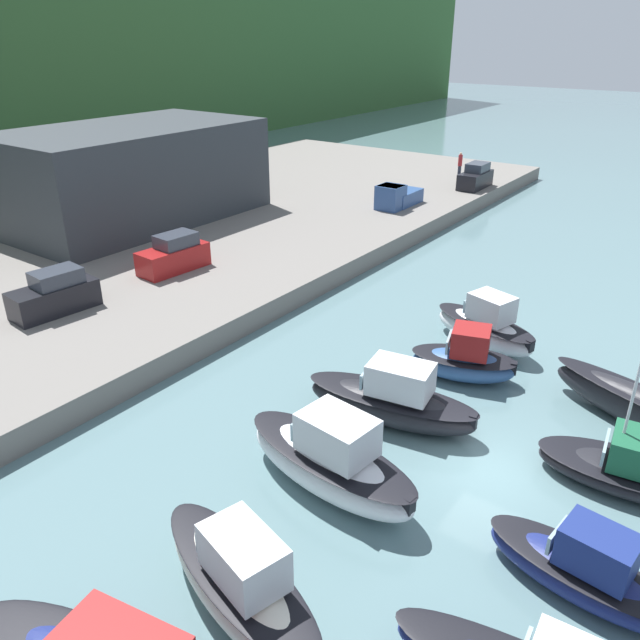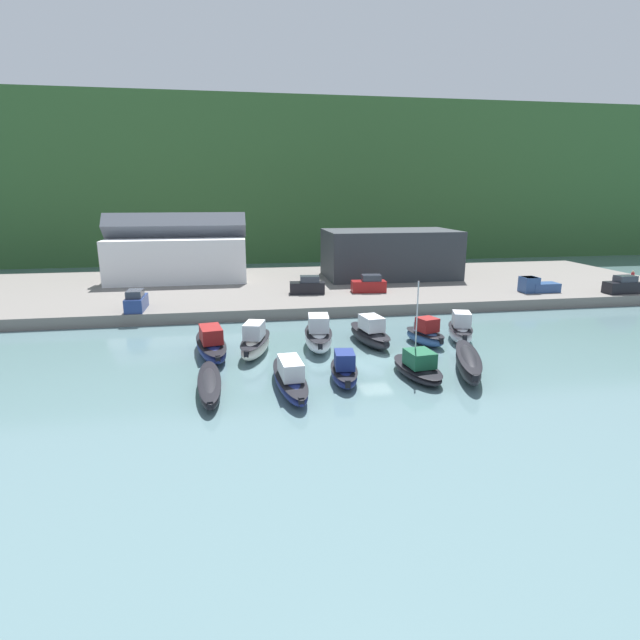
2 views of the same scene
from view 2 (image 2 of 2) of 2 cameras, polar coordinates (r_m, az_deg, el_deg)
The scene contains 22 objects.
ground_plane at distance 40.78m, azimuth 6.43°, elevation -4.58°, with size 320.00×320.00×0.00m, color slate.
hillside_backdrop at distance 127.61m, azimuth -4.85°, elevation 15.20°, with size 240.00×62.76×30.38m.
quay_promenade at distance 68.56m, azimuth -0.29°, elevation 3.80°, with size 96.32×30.54×1.23m.
harbor_clubhouse at distance 72.43m, azimuth -15.95°, elevation 7.06°, with size 18.90×8.90×9.34m.
yacht_club_building at distance 73.44m, azimuth 7.97°, elevation 7.51°, with size 18.54×10.56×6.76m.
moored_boat_0 at distance 42.45m, azimuth -12.35°, elevation -2.76°, with size 3.68×8.62×2.53m.
moored_boat_1 at distance 41.94m, azimuth -7.40°, elevation -2.56°, with size 3.70×6.98×2.84m.
moored_boat_2 at distance 43.35m, azimuth -0.19°, elevation -1.79°, with size 3.15×7.22×3.00m.
moored_boat_3 at distance 44.68m, azimuth 5.72°, elevation -1.56°, with size 3.31×7.31×2.65m.
moored_boat_4 at distance 45.39m, azimuth 11.95°, elevation -1.65°, with size 3.45×5.05×2.48m.
moored_boat_5 at distance 47.19m, azimuth 15.74°, elevation -1.12°, with size 3.59×6.02×2.76m.
moored_boat_6 at distance 34.85m, azimuth -12.51°, elevation -7.24°, with size 2.06×8.27×1.01m.
moored_boat_7 at distance 34.49m, azimuth -3.46°, elevation -6.66°, with size 2.51×8.70×2.28m.
moored_boat_8 at distance 35.93m, azimuth 2.77°, elevation -5.77°, with size 2.49×5.67×2.28m.
moored_boat_9 at distance 37.37m, azimuth 11.10°, elevation -5.35°, with size 3.19×6.31×7.07m.
moored_boat_10 at distance 38.96m, azimuth 16.54°, elevation -4.68°, with size 4.33×8.63×1.64m.
parked_car_0 at distance 71.37m, azimuth 31.29°, elevation 3.37°, with size 4.23×1.87×2.16m.
parked_car_1 at distance 62.06m, azimuth 5.63°, elevation 4.05°, with size 4.32×2.11×2.16m.
parked_car_2 at distance 55.61m, azimuth -20.27°, elevation 2.02°, with size 1.82×4.21×2.16m.
parked_car_3 at distance 60.82m, azimuth -1.43°, elevation 3.90°, with size 4.35×2.19×2.16m.
pickup_truck_0 at distance 67.32m, azimuth 23.46°, elevation 3.65°, with size 4.74×2.02×1.90m.
person_on_quay at distance 76.73m, azimuth 32.09°, elevation 4.03°, with size 0.40×0.40×2.14m.
Camera 2 is at (-10.86, -37.04, 13.16)m, focal length 28.00 mm.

